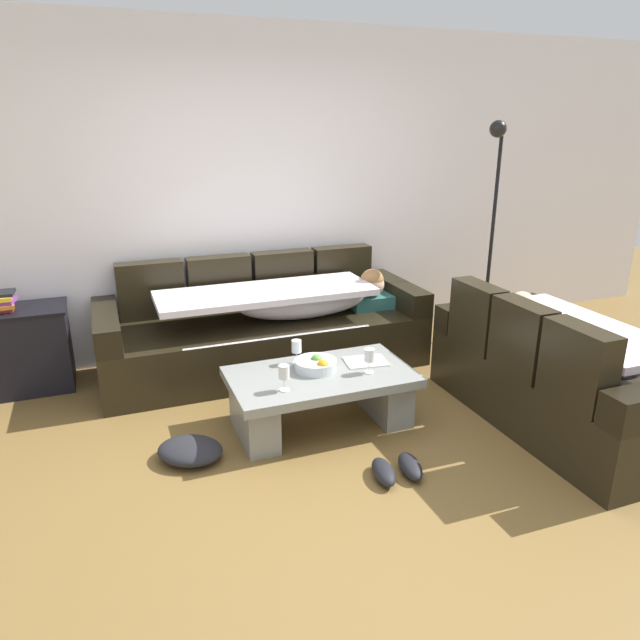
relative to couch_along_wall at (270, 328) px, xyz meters
name	(u,v)px	position (x,y,z in m)	size (l,w,h in m)	color
ground_plane	(346,467)	(-0.02, -1.63, -0.33)	(14.00, 14.00, 0.00)	brown
back_wall	(247,195)	(-0.02, 0.52, 1.02)	(9.00, 0.10, 2.70)	white
couch_along_wall	(270,328)	(0.00, 0.00, 0.00)	(2.59, 0.92, 0.88)	black
couch_near_window	(560,375)	(1.54, -1.61, 0.01)	(0.92, 1.77, 0.88)	black
coffee_table	(321,392)	(0.03, -1.10, -0.09)	(1.20, 0.68, 0.38)	gray
fruit_bowl	(316,365)	(0.02, -1.04, 0.09)	(0.28, 0.28, 0.10)	silver
wine_glass_near_left	(284,373)	(-0.27, -1.26, 0.17)	(0.07, 0.07, 0.17)	silver
wine_glass_near_right	(369,356)	(0.32, -1.21, 0.17)	(0.07, 0.07, 0.17)	silver
wine_glass_far_back	(296,347)	(-0.07, -0.89, 0.17)	(0.07, 0.07, 0.17)	silver
open_magazine	(366,361)	(0.38, -1.04, 0.06)	(0.28, 0.21, 0.01)	white
side_cabinet	(20,350)	(-1.87, 0.22, -0.01)	(0.72, 0.44, 0.64)	black
book_stack_on_cabinet	(3,301)	(-1.92, 0.22, 0.38)	(0.17, 0.23, 0.14)	red
floor_lamp	(492,220)	(2.02, -0.11, 0.79)	(0.33, 0.31, 1.95)	black
pair_of_shoes	(397,469)	(0.22, -1.82, -0.28)	(0.34, 0.29, 0.09)	black
crumpled_garment	(190,450)	(-0.86, -1.21, -0.27)	(0.40, 0.32, 0.12)	#232328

